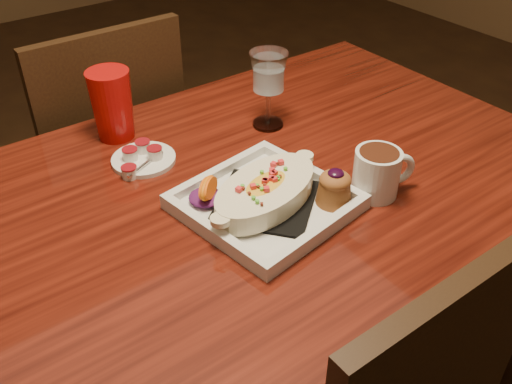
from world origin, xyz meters
TOP-DOWN VIEW (x-y plane):
  - table at (0.00, 0.00)m, footprint 1.50×0.90m
  - chair_far at (-0.00, 0.63)m, footprint 0.42×0.42m
  - plate at (0.05, -0.08)m, footprint 0.32×0.32m
  - coffee_mug at (0.24, -0.16)m, footprint 0.12×0.09m
  - goblet at (0.24, 0.17)m, footprint 0.09×0.09m
  - saucer at (-0.07, 0.21)m, footprint 0.14×0.14m
  - creamer_loose at (-0.12, 0.17)m, footprint 0.03×0.03m
  - red_tumbler at (-0.07, 0.34)m, footprint 0.09×0.09m

SIDE VIEW (x-z plane):
  - chair_far at x=0.00m, z-range 0.04..0.97m
  - table at x=0.00m, z-range 0.28..1.03m
  - saucer at x=-0.07m, z-range 0.71..0.81m
  - creamer_loose at x=-0.12m, z-range 0.75..0.78m
  - plate at x=0.05m, z-range 0.74..0.82m
  - coffee_mug at x=0.24m, z-range 0.75..0.85m
  - red_tumbler at x=-0.07m, z-range 0.75..0.91m
  - goblet at x=0.24m, z-range 0.78..0.96m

